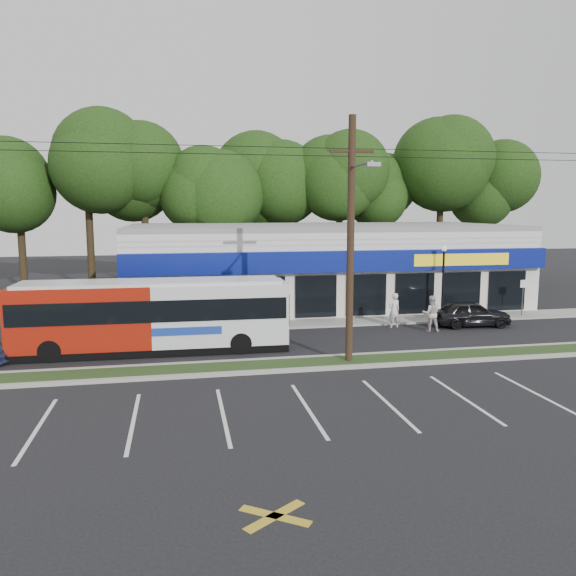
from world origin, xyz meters
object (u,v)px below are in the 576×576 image
(metrobus, at_px, (153,314))
(utility_pole, at_px, (347,232))
(pedestrian_b, at_px, (431,314))
(car_dark, at_px, (471,313))
(lamp_post, at_px, (443,274))
(pedestrian_a, at_px, (394,310))
(sign_post, at_px, (523,291))

(metrobus, bearing_deg, utility_pole, -23.57)
(pedestrian_b, bearing_deg, car_dark, -148.74)
(car_dark, relative_size, pedestrian_b, 2.22)
(utility_pole, bearing_deg, pedestrian_b, 39.44)
(utility_pole, distance_m, car_dark, 11.61)
(lamp_post, height_order, pedestrian_a, lamp_post)
(sign_post, xyz_separation_m, car_dark, (-4.30, -1.80, -0.84))
(sign_post, relative_size, metrobus, 0.19)
(pedestrian_a, bearing_deg, car_dark, 162.97)
(sign_post, distance_m, car_dark, 4.74)
(lamp_post, relative_size, pedestrian_a, 2.26)
(lamp_post, height_order, car_dark, lamp_post)
(pedestrian_b, bearing_deg, pedestrian_a, -24.98)
(utility_pole, relative_size, pedestrian_a, 26.64)
(lamp_post, height_order, pedestrian_b, lamp_post)
(utility_pole, relative_size, metrobus, 4.17)
(lamp_post, xyz_separation_m, pedestrian_a, (-3.52, -1.51, -1.73))
(pedestrian_a, height_order, pedestrian_b, pedestrian_b)
(pedestrian_a, bearing_deg, metrobus, 2.61)
(sign_post, relative_size, pedestrian_a, 1.19)
(sign_post, xyz_separation_m, metrobus, (-21.02, -4.08, 0.14))
(pedestrian_a, relative_size, pedestrian_b, 0.99)
(utility_pole, relative_size, car_dark, 11.94)
(metrobus, relative_size, pedestrian_b, 6.35)
(utility_pole, bearing_deg, metrobus, 155.52)
(lamp_post, xyz_separation_m, car_dark, (0.70, -2.03, -1.96))
(lamp_post, relative_size, pedestrian_b, 2.25)
(sign_post, xyz_separation_m, pedestrian_b, (-7.00, -2.57, -0.61))
(metrobus, distance_m, pedestrian_a, 12.83)
(lamp_post, bearing_deg, sign_post, -2.58)
(sign_post, bearing_deg, metrobus, -169.03)
(utility_pole, relative_size, lamp_post, 11.76)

